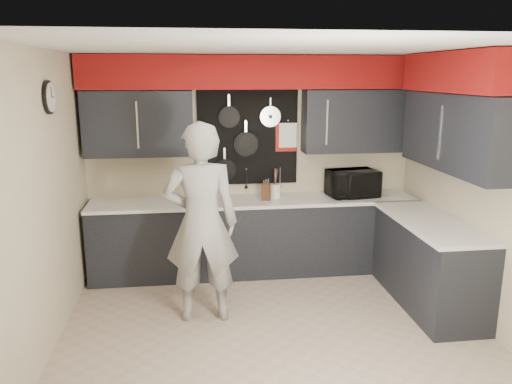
{
  "coord_description": "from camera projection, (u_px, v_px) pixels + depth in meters",
  "views": [
    {
      "loc": [
        -0.72,
        -4.3,
        2.39
      ],
      "look_at": [
        -0.11,
        0.5,
        1.24
      ],
      "focal_mm": 35.0,
      "sensor_mm": 36.0,
      "label": 1
    }
  ],
  "objects": [
    {
      "name": "ground",
      "position": [
        274.0,
        329.0,
        4.79
      ],
      "size": [
        4.0,
        4.0,
        0.0
      ],
      "primitive_type": "plane",
      "color": "tan",
      "rests_on": "ground"
    },
    {
      "name": "back_wall_assembly",
      "position": [
        254.0,
        106.0,
        5.87
      ],
      "size": [
        4.0,
        0.36,
        2.6
      ],
      "color": "beige",
      "rests_on": "ground"
    },
    {
      "name": "right_wall_assembly",
      "position": [
        460.0,
        121.0,
        4.82
      ],
      "size": [
        0.36,
        3.5,
        2.6
      ],
      "color": "beige",
      "rests_on": "ground"
    },
    {
      "name": "left_wall_assembly",
      "position": [
        44.0,
        200.0,
        4.25
      ],
      "size": [
        0.05,
        3.5,
        2.6
      ],
      "color": "beige",
      "rests_on": "ground"
    },
    {
      "name": "base_cabinets",
      "position": [
        300.0,
        243.0,
        5.83
      ],
      "size": [
        3.95,
        2.2,
        0.92
      ],
      "color": "black",
      "rests_on": "ground"
    },
    {
      "name": "microwave",
      "position": [
        352.0,
        183.0,
        6.08
      ],
      "size": [
        0.63,
        0.47,
        0.32
      ],
      "primitive_type": "imported",
      "rotation": [
        0.0,
        0.0,
        0.14
      ],
      "color": "black",
      "rests_on": "base_cabinets"
    },
    {
      "name": "knife_block",
      "position": [
        266.0,
        192.0,
        5.91
      ],
      "size": [
        0.12,
        0.12,
        0.2
      ],
      "primitive_type": "cube",
      "rotation": [
        0.0,
        0.0,
        -0.33
      ],
      "color": "#381A11",
      "rests_on": "base_cabinets"
    },
    {
      "name": "utensil_crock",
      "position": [
        275.0,
        191.0,
        6.04
      ],
      "size": [
        0.13,
        0.13,
        0.16
      ],
      "primitive_type": "cylinder",
      "color": "white",
      "rests_on": "base_cabinets"
    },
    {
      "name": "coffee_maker",
      "position": [
        207.0,
        189.0,
        5.84
      ],
      "size": [
        0.17,
        0.21,
        0.3
      ],
      "rotation": [
        0.0,
        0.0,
        0.06
      ],
      "color": "black",
      "rests_on": "base_cabinets"
    },
    {
      "name": "person",
      "position": [
        201.0,
        223.0,
        4.79
      ],
      "size": [
        0.74,
        0.5,
        1.96
      ],
      "primitive_type": "imported",
      "rotation": [
        0.0,
        0.0,
        3.1
      ],
      "color": "#A9A9A7",
      "rests_on": "ground"
    }
  ]
}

